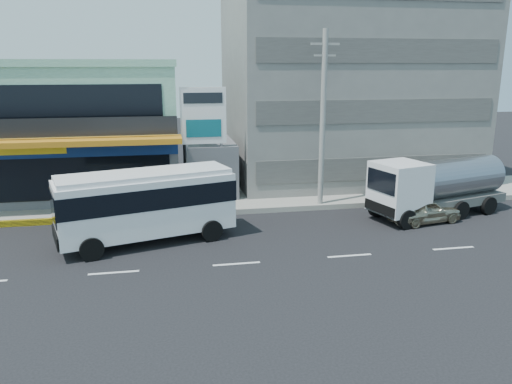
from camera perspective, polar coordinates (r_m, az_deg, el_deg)
ground at (r=21.18m, az=-2.23°, el=-8.21°), size 120.00×120.00×0.00m
sidewalk at (r=30.93m, az=4.37°, el=-0.61°), size 70.00×5.00×0.30m
shop_building at (r=33.96m, az=-19.46°, el=6.58°), size 12.40×11.70×8.00m
concrete_building at (r=36.67m, az=10.07°, el=12.40°), size 16.00×12.00×14.00m
gap_structure at (r=32.12m, az=-5.40°, el=2.86°), size 3.00×6.00×3.50m
satellite_dish at (r=30.82m, az=-5.31°, el=5.82°), size 1.50×1.50×0.15m
billboard at (r=28.82m, az=-6.03°, el=7.92°), size 2.60×0.18×6.90m
utility_pole_near at (r=28.32m, az=7.63°, el=8.21°), size 1.60×0.30×10.00m
minibus at (r=23.65m, az=-12.46°, el=-0.97°), size 8.44×4.66×3.37m
sedan at (r=27.74m, az=18.69°, el=-2.00°), size 4.15×2.24×1.34m
tanker_truck at (r=28.90m, az=19.74°, el=0.70°), size 8.45×4.41×3.20m
motorcycle_rider at (r=27.19m, az=-12.75°, el=-1.62°), size 1.98×0.95×2.44m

